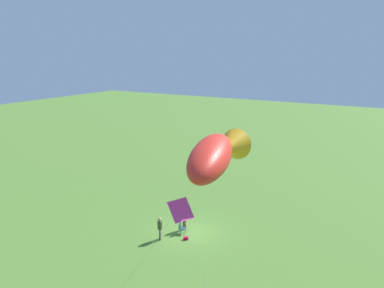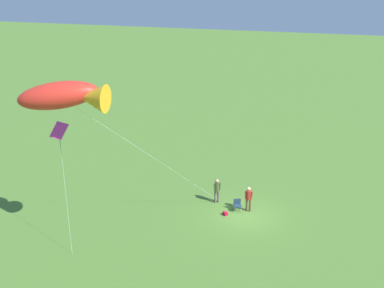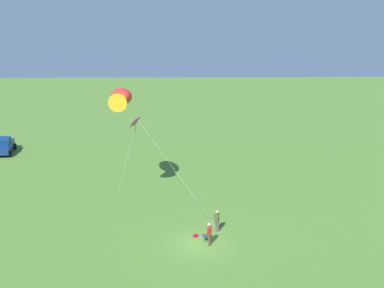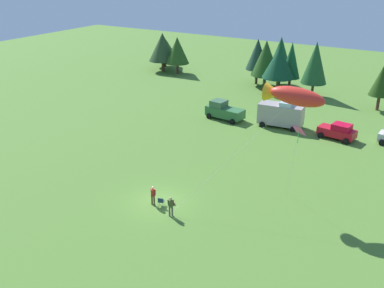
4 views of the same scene
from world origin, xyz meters
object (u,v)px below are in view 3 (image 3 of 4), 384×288
object	(u,v)px
person_kite_flyer	(217,219)
car_navy_hatch	(3,146)
kite_diamond_rainbow	(135,123)
folding_chair	(207,235)
person_spectator	(209,232)
kite_large_fish	(121,98)
backpack_on_grass	(195,236)

from	to	relation	value
person_kite_flyer	car_navy_hatch	world-z (taller)	car_navy_hatch
person_kite_flyer	kite_diamond_rainbow	size ratio (longest dim) A/B	0.24
folding_chair	kite_diamond_rainbow	distance (m)	12.69
person_spectator	kite_diamond_rainbow	xyz separation A→B (m)	(10.08, 6.04, 5.67)
folding_chair	person_spectator	bearing A→B (deg)	79.84
person_spectator	kite_large_fish	size ratio (longest dim) A/B	0.17
backpack_on_grass	kite_large_fish	distance (m)	13.31
person_kite_flyer	kite_diamond_rainbow	distance (m)	11.76
person_kite_flyer	folding_chair	world-z (taller)	person_kite_flyer
person_spectator	car_navy_hatch	bearing A→B (deg)	-48.17
kite_diamond_rainbow	folding_chair	bearing A→B (deg)	-147.80
backpack_on_grass	car_navy_hatch	size ratio (longest dim) A/B	0.07
backpack_on_grass	kite_diamond_rainbow	world-z (taller)	kite_diamond_rainbow
backpack_on_grass	car_navy_hatch	xyz separation A→B (m)	(22.01, 21.36, 0.84)
person_kite_flyer	car_navy_hatch	size ratio (longest dim) A/B	0.40
folding_chair	car_navy_hatch	distance (m)	31.72
car_navy_hatch	kite_large_fish	world-z (taller)	kite_large_fish
folding_chair	kite_diamond_rainbow	xyz separation A→B (m)	(9.37, 5.90, 6.20)
backpack_on_grass	car_navy_hatch	distance (m)	30.68
folding_chair	backpack_on_grass	distance (m)	1.12
person_spectator	kite_large_fish	world-z (taller)	kite_large_fish
kite_large_fish	kite_diamond_rainbow	bearing A→B (deg)	-41.71
person_kite_flyer	folding_chair	size ratio (longest dim) A/B	2.12
person_spectator	kite_diamond_rainbow	distance (m)	13.05
car_navy_hatch	backpack_on_grass	bearing A→B (deg)	36.88
folding_chair	person_spectator	size ratio (longest dim) A/B	0.47
car_navy_hatch	kite_diamond_rainbow	world-z (taller)	kite_diamond_rainbow
car_navy_hatch	folding_chair	bearing A→B (deg)	37.12
person_spectator	kite_diamond_rainbow	bearing A→B (deg)	-60.93
folding_chair	kite_large_fish	size ratio (longest dim) A/B	0.08
folding_chair	kite_diamond_rainbow	world-z (taller)	kite_diamond_rainbow
kite_diamond_rainbow	backpack_on_grass	bearing A→B (deg)	-149.75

